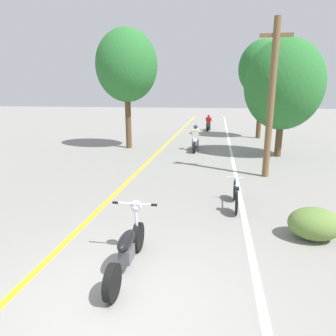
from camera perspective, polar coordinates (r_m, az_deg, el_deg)
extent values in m
plane|color=gray|center=(4.98, -9.79, -24.30)|extent=(120.00, 120.00, 0.00)
cube|color=yellow|center=(17.09, -1.12, 3.79)|extent=(0.14, 48.00, 0.01)
cube|color=white|center=(16.83, 11.87, 3.32)|extent=(0.14, 48.00, 0.01)
cylinder|color=brown|center=(11.54, 19.04, 11.96)|extent=(0.24, 0.24, 5.58)
cube|color=brown|center=(11.69, 19.97, 22.71)|extent=(1.10, 0.10, 0.12)
cylinder|color=#513A23|center=(15.73, 20.44, 6.19)|extent=(0.32, 0.32, 2.28)
ellipsoid|color=#286B2D|center=(15.62, 21.18, 14.57)|extent=(3.67, 3.30, 4.22)
cylinder|color=#513A23|center=(21.76, 17.06, 10.23)|extent=(0.32, 0.32, 3.64)
ellipsoid|color=#286B2D|center=(21.78, 17.62, 17.66)|extent=(3.18, 2.87, 3.66)
cylinder|color=#513A23|center=(17.20, -7.59, 9.51)|extent=(0.32, 0.32, 3.44)
ellipsoid|color=#286B2D|center=(17.20, -7.91, 18.78)|extent=(3.35, 3.02, 3.86)
ellipsoid|color=#5B7A38|center=(7.25, 26.12, -9.51)|extent=(1.10, 0.88, 0.70)
cylinder|color=black|center=(6.16, -5.73, -12.89)|extent=(0.12, 0.58, 0.58)
cylinder|color=black|center=(4.92, -10.58, -20.65)|extent=(0.12, 0.58, 0.58)
ellipsoid|color=black|center=(5.37, -7.95, -13.43)|extent=(0.24, 0.71, 0.22)
cube|color=#4C4C51|center=(5.50, -7.86, -15.90)|extent=(0.20, 0.36, 0.24)
cylinder|color=silver|center=(5.91, -6.05, -9.96)|extent=(0.06, 0.23, 0.78)
cylinder|color=silver|center=(5.69, -6.39, -6.78)|extent=(0.75, 0.04, 0.04)
cylinder|color=black|center=(5.80, -9.98, -6.51)|extent=(0.11, 0.05, 0.05)
cylinder|color=black|center=(5.60, -2.68, -7.04)|extent=(0.11, 0.05, 0.05)
sphere|color=silver|center=(5.80, -6.13, -7.21)|extent=(0.22, 0.22, 0.22)
cylinder|color=black|center=(17.22, 5.41, 4.80)|extent=(0.12, 0.59, 0.59)
cylinder|color=black|center=(15.74, 5.01, 3.92)|extent=(0.12, 0.59, 0.59)
cube|color=silver|center=(16.45, 5.23, 4.99)|extent=(0.20, 0.97, 0.28)
cylinder|color=silver|center=(17.03, 5.44, 6.89)|extent=(0.50, 0.03, 0.03)
cylinder|color=slate|center=(16.44, 4.76, 4.40)|extent=(0.11, 0.11, 0.62)
cylinder|color=slate|center=(16.42, 5.66, 4.37)|extent=(0.11, 0.11, 0.62)
cube|color=silver|center=(16.37, 5.26, 6.44)|extent=(0.34, 0.28, 0.59)
cylinder|color=silver|center=(16.54, 4.61, 6.73)|extent=(0.08, 0.46, 0.36)
cylinder|color=silver|center=(16.51, 6.01, 6.68)|extent=(0.08, 0.46, 0.36)
sphere|color=#2D333D|center=(16.36, 5.30, 7.82)|extent=(0.22, 0.22, 0.22)
cylinder|color=black|center=(26.25, 7.74, 7.91)|extent=(0.12, 0.56, 0.56)
cylinder|color=black|center=(24.89, 7.63, 7.58)|extent=(0.12, 0.56, 0.56)
cube|color=#0C4723|center=(25.55, 7.70, 8.15)|extent=(0.20, 0.88, 0.28)
cylinder|color=silver|center=(26.10, 7.78, 9.26)|extent=(0.50, 0.03, 0.03)
cylinder|color=#282D3D|center=(25.52, 7.39, 7.79)|extent=(0.11, 0.11, 0.60)
cylinder|color=#282D3D|center=(25.52, 7.98, 7.77)|extent=(0.11, 0.11, 0.60)
cube|color=red|center=(25.49, 7.72, 9.01)|extent=(0.34, 0.27, 0.52)
cylinder|color=red|center=(25.66, 7.29, 9.17)|extent=(0.08, 0.41, 0.32)
cylinder|color=red|center=(25.64, 8.19, 9.14)|extent=(0.08, 0.41, 0.32)
sphere|color=#B21919|center=(25.51, 7.75, 9.81)|extent=(0.21, 0.21, 0.21)
cylinder|color=black|center=(8.99, 12.55, -4.14)|extent=(0.04, 0.62, 0.62)
cylinder|color=black|center=(7.98, 12.93, -6.55)|extent=(0.04, 0.62, 0.62)
cylinder|color=#197FB2|center=(8.42, 12.81, -3.87)|extent=(0.04, 0.86, 0.04)
cylinder|color=#197FB2|center=(7.99, 12.97, -5.10)|extent=(0.03, 0.03, 0.37)
cube|color=black|center=(7.93, 13.04, -3.83)|extent=(0.10, 0.20, 0.05)
cylinder|color=#197FB2|center=(8.89, 12.64, -3.00)|extent=(0.03, 0.03, 0.40)
cylinder|color=silver|center=(8.83, 12.71, -1.75)|extent=(0.44, 0.03, 0.03)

